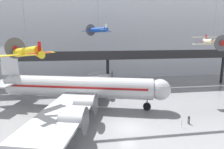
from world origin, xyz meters
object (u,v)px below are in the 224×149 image
Objects in this scene: airliner_silver_main at (78,87)px; info_sign_pedestal at (189,121)px; suspended_plane_yellow_lowwing at (27,52)px; suspended_plane_blue_trainer at (98,30)px; stanchion_barrier at (182,125)px; suspended_plane_cream_biplane at (213,42)px.

airliner_silver_main reaches higher than info_sign_pedestal.
suspended_plane_yellow_lowwing is 8.54× the size of info_sign_pedestal.
suspended_plane_yellow_lowwing is 24.14m from info_sign_pedestal.
airliner_silver_main is 11.32m from suspended_plane_yellow_lowwing.
info_sign_pedestal is at bearing -14.81° from airliner_silver_main.
info_sign_pedestal is (10.87, -22.75, -13.16)m from suspended_plane_blue_trainer.
suspended_plane_yellow_lowwing reaches higher than info_sign_pedestal.
stanchion_barrier is 0.87× the size of info_sign_pedestal.
suspended_plane_yellow_lowwing is at bearing 177.85° from info_sign_pedestal.
suspended_plane_blue_trainer is 0.73× the size of suspended_plane_yellow_lowwing.
suspended_plane_blue_trainer reaches higher than suspended_plane_yellow_lowwing.
suspended_plane_cream_biplane is at bearing 43.33° from stanchion_barrier.
suspended_plane_yellow_lowwing reaches higher than stanchion_barrier.
suspended_plane_blue_trainer is at bearing 86.61° from airliner_silver_main.
suspended_plane_blue_trainer reaches higher than info_sign_pedestal.
suspended_plane_cream_biplane is (24.69, -0.14, 7.72)m from airliner_silver_main.
suspended_plane_blue_trainer is at bearing -117.35° from suspended_plane_cream_biplane.
stanchion_barrier is at bearing -145.12° from info_sign_pedestal.
stanchion_barrier is at bearing 168.75° from suspended_plane_blue_trainer.
info_sign_pedestal is at bearing -139.64° from suspended_plane_yellow_lowwing.
airliner_silver_main is at bearing -86.21° from suspended_plane_yellow_lowwing.
stanchion_barrier is 1.75m from info_sign_pedestal.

